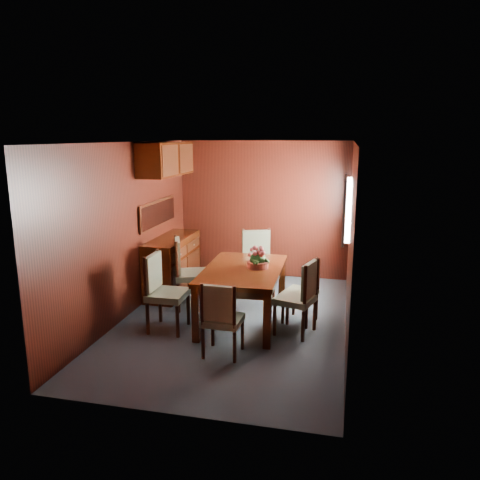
% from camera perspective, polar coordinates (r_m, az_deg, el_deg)
% --- Properties ---
extents(ground, '(4.50, 4.50, 0.00)m').
position_cam_1_polar(ground, '(6.50, -0.82, -9.85)').
color(ground, '#313C43').
rests_on(ground, ground).
extents(room_shell, '(3.06, 4.52, 2.41)m').
position_cam_1_polar(room_shell, '(6.41, -1.07, 4.97)').
color(room_shell, black).
rests_on(room_shell, ground).
extents(sideboard, '(0.48, 1.40, 0.90)m').
position_cam_1_polar(sideboard, '(7.61, -8.22, -3.00)').
color(sideboard, '#331306').
rests_on(sideboard, ground).
extents(dining_table, '(1.04, 1.64, 0.76)m').
position_cam_1_polar(dining_table, '(6.27, 0.40, -4.38)').
color(dining_table, '#331306').
rests_on(dining_table, ground).
extents(chair_left_near, '(0.47, 0.49, 1.02)m').
position_cam_1_polar(chair_left_near, '(6.14, -9.51, -5.74)').
color(chair_left_near, black).
rests_on(chair_left_near, ground).
extents(chair_left_far, '(0.63, 0.64, 1.05)m').
position_cam_1_polar(chair_left_far, '(6.87, -6.59, -3.52)').
color(chair_left_far, black).
rests_on(chair_left_far, ground).
extents(chair_right_near, '(0.55, 0.57, 0.98)m').
position_cam_1_polar(chair_right_near, '(5.97, 7.45, -6.48)').
color(chair_right_near, black).
rests_on(chair_right_near, ground).
extents(chair_right_far, '(0.50, 0.51, 0.87)m').
position_cam_1_polar(chair_right_far, '(6.35, 7.94, -5.84)').
color(chair_right_far, black).
rests_on(chair_right_far, ground).
extents(chair_head, '(0.44, 0.42, 0.90)m').
position_cam_1_polar(chair_head, '(5.34, -2.31, -9.19)').
color(chair_head, black).
rests_on(chair_head, ground).
extents(chair_foot, '(0.62, 0.61, 1.03)m').
position_cam_1_polar(chair_foot, '(7.46, 2.13, -2.25)').
color(chair_foot, black).
rests_on(chair_foot, ground).
extents(flower_centerpiece, '(0.31, 0.31, 0.31)m').
position_cam_1_polar(flower_centerpiece, '(6.22, 2.19, -2.10)').
color(flower_centerpiece, '#AE4735').
rests_on(flower_centerpiece, dining_table).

